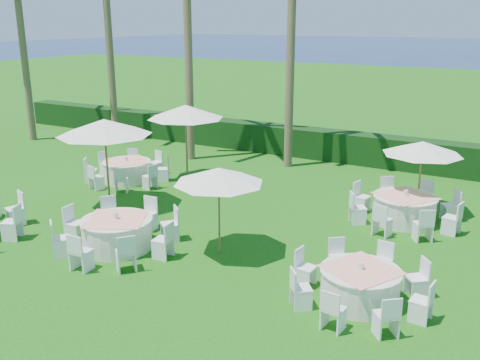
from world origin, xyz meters
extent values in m
plane|color=#19520E|center=(0.00, 0.00, 0.00)|extent=(120.00, 120.00, 0.00)
cube|color=black|center=(0.00, 12.00, 0.60)|extent=(34.00, 1.00, 1.20)
cube|color=white|center=(-4.18, -0.19, 0.47)|extent=(0.58, 0.58, 0.94)
cube|color=white|center=(-4.97, 0.55, 0.47)|extent=(0.57, 0.57, 0.94)
cylinder|color=silver|center=(-1.34, 0.73, 0.38)|extent=(1.74, 1.74, 0.76)
cylinder|color=silver|center=(-1.34, 0.73, 0.77)|extent=(1.81, 1.81, 0.03)
cube|color=#FFA68A|center=(-1.34, 0.73, 0.79)|extent=(1.90, 1.90, 0.01)
cylinder|color=silver|center=(-1.34, 0.73, 0.88)|extent=(0.12, 0.12, 0.16)
cube|color=white|center=(0.01, 0.84, 0.45)|extent=(0.46, 0.46, 0.91)
cube|color=white|center=(-0.47, 1.77, 0.45)|extent=(0.60, 0.60, 0.91)
cube|color=white|center=(-1.46, 2.08, 0.45)|extent=(0.46, 0.46, 0.91)
cube|color=white|center=(-2.38, 1.60, 0.45)|extent=(0.60, 0.60, 0.91)
cube|color=white|center=(-2.70, 0.61, 0.45)|extent=(0.46, 0.46, 0.91)
cube|color=white|center=(-2.22, -0.32, 0.45)|extent=(0.60, 0.60, 0.91)
cube|color=white|center=(-1.22, -0.63, 0.45)|extent=(0.46, 0.46, 0.91)
cube|color=white|center=(-0.30, -0.15, 0.45)|extent=(0.60, 0.60, 0.91)
cylinder|color=silver|center=(4.86, 1.10, 0.35)|extent=(1.60, 1.60, 0.69)
cylinder|color=silver|center=(4.86, 1.10, 0.70)|extent=(1.67, 1.67, 0.03)
cube|color=#FFA68A|center=(4.86, 1.10, 0.73)|extent=(1.75, 1.75, 0.01)
cylinder|color=silver|center=(4.86, 1.10, 0.81)|extent=(0.11, 0.11, 0.15)
cube|color=white|center=(5.82, 1.89, 0.42)|extent=(0.55, 0.55, 0.83)
cube|color=white|center=(4.98, 2.34, 0.42)|extent=(0.42, 0.42, 0.83)
cube|color=white|center=(4.06, 2.06, 0.42)|extent=(0.55, 0.55, 0.83)
cube|color=white|center=(3.61, 1.22, 0.42)|extent=(0.42, 0.42, 0.83)
cube|color=white|center=(3.89, 0.30, 0.42)|extent=(0.55, 0.55, 0.83)
cube|color=white|center=(4.74, -0.15, 0.42)|extent=(0.42, 0.42, 0.83)
cube|color=white|center=(5.65, 0.13, 0.42)|extent=(0.55, 0.55, 0.83)
cube|color=white|center=(6.10, 0.98, 0.42)|extent=(0.42, 0.42, 0.83)
cylinder|color=silver|center=(-5.05, 5.40, 0.36)|extent=(1.65, 1.65, 0.72)
cylinder|color=silver|center=(-5.05, 5.40, 0.73)|extent=(1.72, 1.72, 0.03)
cube|color=#FFA68A|center=(-5.05, 5.40, 0.75)|extent=(1.86, 1.86, 0.01)
cylinder|color=silver|center=(-5.05, 5.40, 0.84)|extent=(0.11, 0.11, 0.15)
cube|color=white|center=(-3.96, 6.08, 0.43)|extent=(0.55, 0.55, 0.86)
cube|color=white|center=(-4.76, 6.65, 0.43)|extent=(0.48, 0.48, 0.86)
cube|color=white|center=(-5.73, 6.49, 0.43)|extent=(0.55, 0.55, 0.86)
cube|color=white|center=(-6.30, 5.68, 0.43)|extent=(0.48, 0.48, 0.86)
cube|color=white|center=(-6.14, 4.71, 0.43)|extent=(0.55, 0.55, 0.86)
cube|color=white|center=(-5.33, 4.14, 0.43)|extent=(0.48, 0.48, 0.86)
cube|color=white|center=(-4.36, 4.31, 0.43)|extent=(0.55, 0.55, 0.86)
cube|color=white|center=(-3.79, 5.11, 0.43)|extent=(0.48, 0.48, 0.86)
cylinder|color=silver|center=(4.59, 6.18, 0.38)|extent=(1.74, 1.74, 0.75)
cylinder|color=silver|center=(4.59, 6.18, 0.76)|extent=(1.81, 1.81, 0.03)
cube|color=#FFA68A|center=(4.59, 6.18, 0.79)|extent=(1.95, 1.95, 0.01)
cylinder|color=silver|center=(4.59, 6.18, 0.87)|extent=(0.12, 0.12, 0.16)
cube|color=white|center=(5.72, 6.92, 0.45)|extent=(0.59, 0.59, 0.91)
cube|color=white|center=(4.86, 7.51, 0.45)|extent=(0.50, 0.50, 0.91)
cube|color=white|center=(3.84, 7.31, 0.45)|extent=(0.59, 0.59, 0.91)
cube|color=white|center=(3.26, 6.45, 0.45)|extent=(0.50, 0.50, 0.91)
cube|color=white|center=(3.45, 5.43, 0.45)|extent=(0.59, 0.59, 0.91)
cube|color=white|center=(4.31, 4.85, 0.45)|extent=(0.50, 0.50, 0.91)
cube|color=white|center=(5.33, 5.04, 0.45)|extent=(0.59, 0.59, 0.91)
cube|color=white|center=(5.92, 5.90, 0.45)|extent=(0.50, 0.50, 0.91)
cylinder|color=brown|center=(-3.67, 2.97, 1.33)|extent=(0.06, 0.06, 2.66)
cone|color=white|center=(-3.67, 2.97, 2.53)|extent=(2.84, 2.84, 0.48)
sphere|color=brown|center=(-3.67, 2.97, 2.70)|extent=(0.11, 0.11, 0.11)
cylinder|color=brown|center=(1.09, 1.72, 1.07)|extent=(0.05, 0.05, 2.13)
cone|color=white|center=(1.09, 1.72, 2.03)|extent=(2.21, 2.21, 0.38)
sphere|color=brown|center=(1.09, 1.72, 2.16)|extent=(0.09, 0.09, 0.09)
cylinder|color=brown|center=(-3.21, 6.52, 1.32)|extent=(0.06, 0.06, 2.65)
cone|color=white|center=(-3.21, 6.52, 2.52)|extent=(2.69, 2.69, 0.48)
sphere|color=brown|center=(-3.21, 6.52, 2.68)|extent=(0.11, 0.11, 0.11)
cylinder|color=brown|center=(4.76, 7.10, 1.06)|extent=(0.05, 0.05, 2.13)
cone|color=white|center=(4.76, 7.10, 2.02)|extent=(2.31, 2.31, 0.38)
sphere|color=brown|center=(4.76, 7.10, 2.15)|extent=(0.09, 0.09, 0.09)
cylinder|color=brown|center=(-10.01, 10.30, 4.57)|extent=(0.32, 0.32, 9.14)
cylinder|color=brown|center=(-4.89, 9.22, 4.98)|extent=(0.32, 0.32, 9.97)
cylinder|color=brown|center=(-0.87, 10.13, 5.68)|extent=(0.32, 0.32, 11.37)
cylinder|color=brown|center=(-13.69, 8.54, 4.51)|extent=(0.32, 0.32, 9.01)
camera|label=1|loc=(7.55, -8.71, 5.61)|focal=40.00mm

